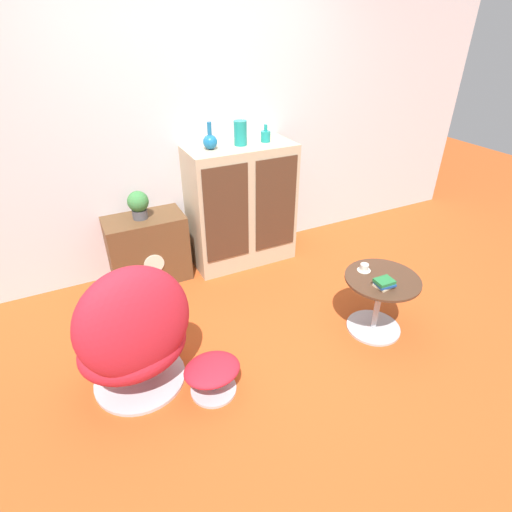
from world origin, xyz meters
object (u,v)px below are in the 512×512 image
tv_console (148,249)px  egg_chair (134,336)px  potted_plant (138,204)px  vase_inner_left (240,133)px  vase_leftmost (210,141)px  teacup (364,268)px  sideboard (241,206)px  vase_inner_right (266,136)px  ottoman (212,373)px  coffee_table (379,299)px  book_stack (384,283)px

tv_console → egg_chair: 1.29m
egg_chair → potted_plant: (0.34, 1.24, 0.32)m
vase_inner_left → potted_plant: 1.05m
vase_leftmost → teacup: (0.68, -1.29, -0.71)m
tv_console → vase_leftmost: 1.10m
sideboard → vase_leftmost: vase_leftmost is taller
sideboard → vase_inner_right: vase_inner_right is taller
vase_inner_left → vase_inner_right: size_ratio=1.37×
sideboard → ottoman: (-0.87, -1.43, -0.41)m
tv_console → vase_leftmost: (0.63, -0.04, 0.90)m
ottoman → potted_plant: 1.59m
ottoman → vase_inner_right: bearing=52.1°
ottoman → teacup: (1.28, 0.15, 0.34)m
coffee_table → tv_console: bearing=133.1°
vase_inner_right → egg_chair: bearing=-141.7°
coffee_table → vase_inner_right: vase_inner_right is taller
vase_inner_left → potted_plant: (-0.93, 0.04, -0.49)m
coffee_table → vase_inner_left: 1.78m
tv_console → vase_leftmost: bearing=-3.6°
vase_inner_right → teacup: size_ratio=1.52×
vase_leftmost → ottoman: bearing=-112.5°
tv_console → egg_chair: egg_chair is taller
book_stack → ottoman: bearing=176.5°
ottoman → vase_inner_left: size_ratio=1.77×
vase_inner_left → book_stack: size_ratio=1.47×
ottoman → book_stack: bearing=-3.5°
ottoman → vase_inner_left: (0.87, 1.44, 1.08)m
vase_inner_right → book_stack: 1.67m
tv_console → coffee_table: 2.01m
vase_leftmost → book_stack: (0.67, -1.52, -0.70)m
vase_inner_right → tv_console: bearing=178.0°
vase_leftmost → teacup: 1.62m
vase_leftmost → potted_plant: size_ratio=0.92×
egg_chair → vase_inner_right: (1.52, 1.20, 0.75)m
vase_inner_left → tv_console: bearing=177.5°
sideboard → ottoman: sideboard is taller
sideboard → vase_leftmost: (-0.27, 0.00, 0.64)m
tv_console → egg_chair: size_ratio=0.72×
egg_chair → ottoman: bearing=-31.3°
tv_console → vase_inner_left: vase_inner_left is taller
sideboard → vase_inner_left: vase_inner_left is taller
ottoman → book_stack: book_stack is taller
egg_chair → teacup: egg_chair is taller
egg_chair → vase_inner_right: 2.07m
sideboard → teacup: bearing=-72.3°
sideboard → tv_console: 0.94m
vase_inner_left → coffee_table: bearing=-72.0°
sideboard → coffee_table: 1.53m
vase_leftmost → book_stack: vase_leftmost is taller
tv_console → coffee_table: size_ratio=1.25×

